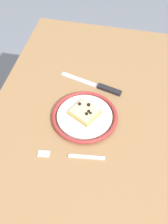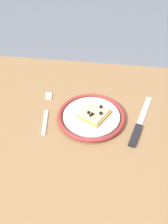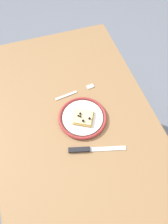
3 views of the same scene
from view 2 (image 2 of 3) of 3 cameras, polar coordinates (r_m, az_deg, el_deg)
dining_table at (r=0.96m, az=-0.93°, el=-6.46°), size 1.13×0.72×0.74m
plate at (r=0.91m, az=1.49°, el=-0.93°), size 0.22×0.22×0.02m
pizza_slice_near at (r=0.91m, az=2.05°, el=-0.33°), size 0.11×0.11×0.03m
knife at (r=0.90m, az=10.76°, el=-3.21°), size 0.08×0.24×0.01m
fork at (r=0.95m, az=-7.53°, el=0.07°), size 0.04×0.20×0.00m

